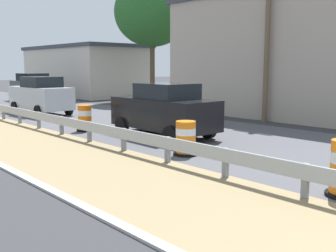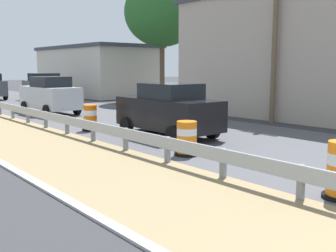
{
  "view_description": "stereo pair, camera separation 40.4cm",
  "coord_description": "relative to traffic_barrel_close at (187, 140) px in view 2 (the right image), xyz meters",
  "views": [
    {
      "loc": [
        -4.84,
        0.58,
        2.57
      ],
      "look_at": [
        2.32,
        8.48,
        0.98
      ],
      "focal_mm": 42.54,
      "sensor_mm": 36.0,
      "label": 1
    },
    {
      "loc": [
        -4.53,
        0.31,
        2.57
      ],
      "look_at": [
        2.32,
        8.48,
        0.98
      ],
      "focal_mm": 42.54,
      "sensor_mm": 36.0,
      "label": 2
    }
  ],
  "objects": [
    {
      "name": "tree_roadside",
      "position": [
        10.99,
        14.62,
        6.01
      ],
      "size": [
        5.48,
        5.48,
        8.94
      ],
      "color": "brown",
      "rests_on": "ground"
    },
    {
      "name": "car_lead_near_lane",
      "position": [
        1.36,
        12.62,
        0.57
      ],
      "size": [
        2.04,
        4.39,
        2.04
      ],
      "rotation": [
        0.0,
        0.0,
        1.6
      ],
      "color": "silver",
      "rests_on": "ground"
    },
    {
      "name": "roadside_shop_near",
      "position": [
        11.39,
        3.2,
        2.79
      ],
      "size": [
        7.01,
        13.0,
        6.46
      ],
      "color": "#AD9E8E",
      "rests_on": "ground"
    },
    {
      "name": "car_mid_far_lane",
      "position": [
        4.47,
        20.63,
        0.59
      ],
      "size": [
        2.12,
        4.44,
        2.09
      ],
      "rotation": [
        0.0,
        0.0,
        -1.57
      ],
      "color": "#4C5156",
      "rests_on": "ground"
    },
    {
      "name": "traffic_barrel_mid",
      "position": [
        0.08,
        5.83,
        0.02
      ],
      "size": [
        0.68,
        0.68,
        1.05
      ],
      "color": "orange",
      "rests_on": "ground"
    },
    {
      "name": "utility_pole_near",
      "position": [
        7.79,
        2.6,
        3.21
      ],
      "size": [
        0.24,
        1.8,
        7.01
      ],
      "color": "brown",
      "rests_on": "ground"
    },
    {
      "name": "traffic_barrel_close",
      "position": [
        0.0,
        0.0,
        0.0
      ],
      "size": [
        0.73,
        0.73,
        1.0
      ],
      "color": "orange",
      "rests_on": "ground"
    },
    {
      "name": "roadside_shop_far",
      "position": [
        11.05,
        24.46,
        1.78
      ],
      "size": [
        6.48,
        12.72,
        4.43
      ],
      "color": "beige",
      "rests_on": "ground"
    },
    {
      "name": "car_trailing_far_lane",
      "position": [
        1.65,
        2.81,
        0.54
      ],
      "size": [
        2.09,
        4.36,
        1.97
      ],
      "rotation": [
        0.0,
        0.0,
        1.55
      ],
      "color": "black",
      "rests_on": "ground"
    }
  ]
}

